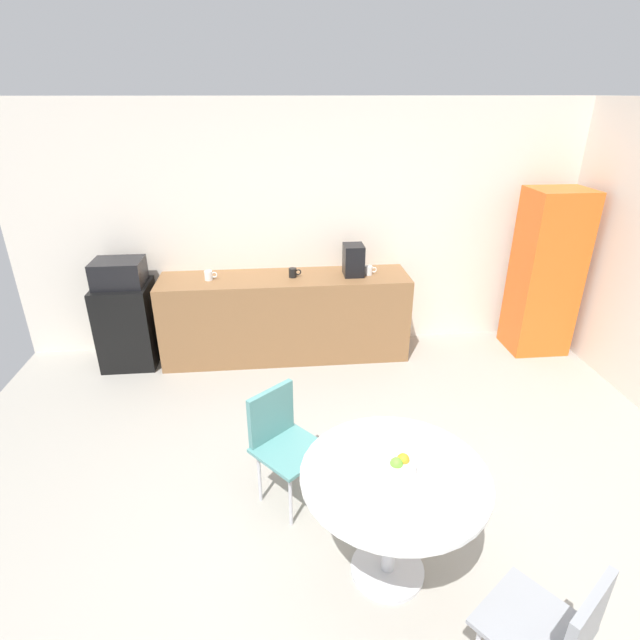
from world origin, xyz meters
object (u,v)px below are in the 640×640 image
fruit_bowl (395,466)px  mug_white (369,270)px  mini_fridge (128,324)px  mug_green (209,275)px  round_table (393,495)px  chair_teal (281,434)px  microwave (119,273)px  locker_cabinet (546,273)px  chair_gray (557,629)px  coffee_maker (353,260)px  mug_red (293,273)px

fruit_bowl → mug_white: mug_white is taller
mini_fridge → mug_green: (0.88, -0.01, 0.51)m
round_table → chair_teal: chair_teal is taller
mini_fridge → mug_green: 1.02m
microwave → locker_cabinet: locker_cabinet is taller
round_table → chair_gray: 0.94m
locker_cabinet → mug_white: size_ratio=13.66×
chair_gray → coffee_maker: coffee_maker is taller
microwave → coffee_maker: coffee_maker is taller
mug_red → chair_teal: bearing=-95.4°
mug_green → microwave: bearing=179.3°
chair_gray → mug_white: mug_white is taller
mug_white → mug_red: (-0.79, 0.00, 0.00)m
mini_fridge → chair_teal: mini_fridge is taller
coffee_maker → microwave: bearing=180.0°
mug_white → mug_green: same height
mini_fridge → microwave: 0.57m
chair_teal → chair_gray: 1.87m
round_table → mug_green: (-1.26, 2.79, 0.34)m
locker_cabinet → chair_teal: bearing=-145.4°
mug_red → coffee_maker: size_ratio=0.40×
fruit_bowl → round_table: bearing=-95.2°
mini_fridge → microwave: (0.00, 0.00, 0.57)m
chair_gray → round_table: bearing=125.9°
chair_teal → mug_red: 2.13m
fruit_bowl → mini_fridge: bearing=127.5°
round_table → coffee_maker: coffee_maker is taller
chair_gray → fruit_bowl: 0.98m
locker_cabinet → mug_white: locker_cabinet is taller
mini_fridge → fruit_bowl: (2.14, -2.79, 0.36)m
microwave → mug_green: bearing=-0.7°
microwave → coffee_maker: 2.35m
mug_red → mug_white: bearing=-0.2°
mini_fridge → mug_green: size_ratio=6.76×
mug_red → round_table: bearing=-81.6°
microwave → mug_green: size_ratio=3.72×
mini_fridge → fruit_bowl: 3.53m
locker_cabinet → coffee_maker: size_ratio=5.51×
chair_teal → fruit_bowl: fruit_bowl is taller
microwave → round_table: (2.14, -2.80, -0.40)m
round_table → mug_red: size_ratio=8.00×
microwave → mug_red: microwave is taller
mini_fridge → mug_white: size_ratio=6.76×
fruit_bowl → coffee_maker: bearing=85.6°
mug_white → coffee_maker: size_ratio=0.40×
chair_gray → coffee_maker: bearing=95.4°
locker_cabinet → mug_green: locker_cabinet is taller
mug_green → coffee_maker: size_ratio=0.40×
microwave → mug_green: microwave is taller
chair_teal → mug_green: (-0.65, 2.07, 0.43)m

